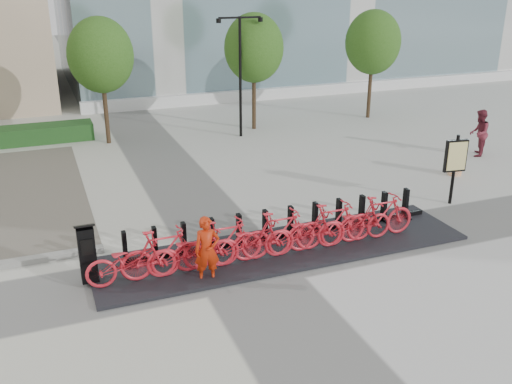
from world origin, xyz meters
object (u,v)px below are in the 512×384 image
object	(u,v)px
pedestrian	(479,133)
map_sign	(456,159)
construction_barrel	(456,162)
worker_red	(207,250)
kiosk	(87,253)
bike_0	(131,261)

from	to	relation	value
pedestrian	map_sign	bearing A→B (deg)	-2.96
pedestrian	construction_barrel	size ratio (longest dim) A/B	1.97
worker_red	map_sign	bearing A→B (deg)	19.33
kiosk	map_sign	distance (m)	10.90
kiosk	worker_red	bearing A→B (deg)	-19.09
kiosk	map_sign	world-z (taller)	map_sign
bike_0	construction_barrel	xyz separation A→B (m)	(11.85, 3.51, -0.15)
kiosk	map_sign	xyz separation A→B (m)	(10.83, 0.99, 0.67)
kiosk	pedestrian	xyz separation A→B (m)	(15.04, 4.66, 0.13)
bike_0	construction_barrel	world-z (taller)	bike_0
bike_0	kiosk	world-z (taller)	kiosk
kiosk	worker_red	xyz separation A→B (m)	(2.52, -0.87, 0.02)
bike_0	map_sign	xyz separation A→B (m)	(9.94, 1.39, 0.82)
kiosk	construction_barrel	bearing A→B (deg)	13.61
kiosk	pedestrian	size ratio (longest dim) A/B	0.80
bike_0	map_sign	distance (m)	10.07
kiosk	pedestrian	world-z (taller)	pedestrian
kiosk	pedestrian	distance (m)	15.74
kiosk	construction_barrel	size ratio (longest dim) A/B	1.57
pedestrian	map_sign	world-z (taller)	map_sign
bike_0	map_sign	size ratio (longest dim) A/B	0.93
worker_red	kiosk	bearing A→B (deg)	167.75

